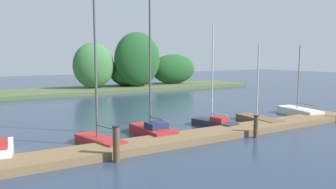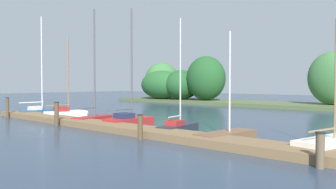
{
  "view_description": "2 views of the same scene",
  "coord_description": "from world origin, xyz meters",
  "px_view_note": "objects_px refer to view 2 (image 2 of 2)",
  "views": [
    {
      "loc": [
        -8.42,
        -0.2,
        4.22
      ],
      "look_at": [
        0.66,
        15.0,
        2.17
      ],
      "focal_mm": 34.14,
      "sensor_mm": 36.0,
      "label": 1
    },
    {
      "loc": [
        15.89,
        0.81,
        2.63
      ],
      "look_at": [
        2.11,
        15.61,
        1.99
      ],
      "focal_mm": 36.5,
      "sensor_mm": 36.0,
      "label": 2
    }
  ],
  "objects_px": {
    "sailboat_1": "(67,113)",
    "sailboat_0": "(41,110)",
    "sailboat_2": "(94,116)",
    "sailboat_4": "(179,126)",
    "mooring_piling_1": "(57,114)",
    "mooring_piling_3": "(320,150)",
    "sailboat_3": "(130,119)",
    "sailboat_6": "(333,144)",
    "sailboat_5": "(228,134)",
    "mooring_piling_0": "(7,107)",
    "mooring_piling_2": "(140,127)"
  },
  "relations": [
    {
      "from": "sailboat_0",
      "to": "sailboat_6",
      "type": "height_order",
      "value": "sailboat_0"
    },
    {
      "from": "mooring_piling_1",
      "to": "sailboat_6",
      "type": "bearing_deg",
      "value": 11.34
    },
    {
      "from": "sailboat_6",
      "to": "mooring_piling_2",
      "type": "xyz_separation_m",
      "value": [
        -7.59,
        -3.14,
        0.31
      ]
    },
    {
      "from": "sailboat_1",
      "to": "mooring_piling_3",
      "type": "height_order",
      "value": "sailboat_1"
    },
    {
      "from": "sailboat_2",
      "to": "mooring_piling_0",
      "type": "height_order",
      "value": "sailboat_2"
    },
    {
      "from": "mooring_piling_2",
      "to": "mooring_piling_3",
      "type": "relative_size",
      "value": 1.05
    },
    {
      "from": "sailboat_2",
      "to": "sailboat_4",
      "type": "bearing_deg",
      "value": -101.0
    },
    {
      "from": "sailboat_4",
      "to": "mooring_piling_1",
      "type": "bearing_deg",
      "value": 101.95
    },
    {
      "from": "sailboat_1",
      "to": "sailboat_4",
      "type": "xyz_separation_m",
      "value": [
        11.7,
        -0.1,
        -0.05
      ]
    },
    {
      "from": "sailboat_3",
      "to": "sailboat_6",
      "type": "xyz_separation_m",
      "value": [
        12.08,
        -0.1,
        -0.12
      ]
    },
    {
      "from": "sailboat_1",
      "to": "sailboat_6",
      "type": "xyz_separation_m",
      "value": [
        19.61,
        -0.09,
        -0.09
      ]
    },
    {
      "from": "sailboat_3",
      "to": "mooring_piling_2",
      "type": "height_order",
      "value": "sailboat_3"
    },
    {
      "from": "mooring_piling_1",
      "to": "mooring_piling_3",
      "type": "height_order",
      "value": "mooring_piling_1"
    },
    {
      "from": "sailboat_1",
      "to": "sailboat_0",
      "type": "bearing_deg",
      "value": 103.21
    },
    {
      "from": "sailboat_4",
      "to": "sailboat_3",
      "type": "bearing_deg",
      "value": 78.14
    },
    {
      "from": "sailboat_1",
      "to": "mooring_piling_1",
      "type": "distance_m",
      "value": 5.28
    },
    {
      "from": "sailboat_5",
      "to": "sailboat_6",
      "type": "bearing_deg",
      "value": -80.66
    },
    {
      "from": "sailboat_1",
      "to": "sailboat_4",
      "type": "distance_m",
      "value": 11.7
    },
    {
      "from": "sailboat_1",
      "to": "sailboat_3",
      "type": "xyz_separation_m",
      "value": [
        7.52,
        0.01,
        0.03
      ]
    },
    {
      "from": "sailboat_0",
      "to": "sailboat_5",
      "type": "distance_m",
      "value": 18.5
    },
    {
      "from": "sailboat_2",
      "to": "sailboat_5",
      "type": "xyz_separation_m",
      "value": [
        10.73,
        0.04,
        -0.18
      ]
    },
    {
      "from": "sailboat_5",
      "to": "mooring_piling_0",
      "type": "bearing_deg",
      "value": 102.8
    },
    {
      "from": "sailboat_0",
      "to": "mooring_piling_3",
      "type": "height_order",
      "value": "sailboat_0"
    },
    {
      "from": "sailboat_6",
      "to": "mooring_piling_3",
      "type": "height_order",
      "value": "sailboat_6"
    },
    {
      "from": "sailboat_4",
      "to": "mooring_piling_0",
      "type": "height_order",
      "value": "sailboat_4"
    },
    {
      "from": "sailboat_3",
      "to": "sailboat_6",
      "type": "distance_m",
      "value": 12.09
    },
    {
      "from": "mooring_piling_3",
      "to": "sailboat_2",
      "type": "bearing_deg",
      "value": 170.55
    },
    {
      "from": "mooring_piling_0",
      "to": "sailboat_5",
      "type": "bearing_deg",
      "value": 8.07
    },
    {
      "from": "sailboat_2",
      "to": "sailboat_4",
      "type": "height_order",
      "value": "sailboat_2"
    },
    {
      "from": "sailboat_0",
      "to": "sailboat_5",
      "type": "relative_size",
      "value": 1.62
    },
    {
      "from": "sailboat_0",
      "to": "mooring_piling_3",
      "type": "distance_m",
      "value": 23.73
    },
    {
      "from": "sailboat_4",
      "to": "mooring_piling_1",
      "type": "xyz_separation_m",
      "value": [
        -7.5,
        -3.09,
        0.43
      ]
    },
    {
      "from": "sailboat_1",
      "to": "sailboat_2",
      "type": "relative_size",
      "value": 0.82
    },
    {
      "from": "sailboat_5",
      "to": "mooring_piling_3",
      "type": "distance_m",
      "value": 5.74
    },
    {
      "from": "sailboat_5",
      "to": "mooring_piling_3",
      "type": "bearing_deg",
      "value": -113.0
    },
    {
      "from": "sailboat_1",
      "to": "mooring_piling_1",
      "type": "bearing_deg",
      "value": -121.21
    },
    {
      "from": "sailboat_0",
      "to": "sailboat_5",
      "type": "height_order",
      "value": "sailboat_0"
    },
    {
      "from": "sailboat_4",
      "to": "sailboat_5",
      "type": "relative_size",
      "value": 1.22
    },
    {
      "from": "mooring_piling_3",
      "to": "sailboat_1",
      "type": "bearing_deg",
      "value": 171.19
    },
    {
      "from": "sailboat_1",
      "to": "mooring_piling_2",
      "type": "xyz_separation_m",
      "value": [
        12.02,
        -3.23,
        0.22
      ]
    },
    {
      "from": "mooring_piling_1",
      "to": "mooring_piling_3",
      "type": "bearing_deg",
      "value": 0.21
    },
    {
      "from": "sailboat_1",
      "to": "sailboat_2",
      "type": "distance_m",
      "value": 4.38
    },
    {
      "from": "sailboat_5",
      "to": "mooring_piling_2",
      "type": "xyz_separation_m",
      "value": [
        -3.07,
        -2.77,
        0.35
      ]
    },
    {
      "from": "sailboat_3",
      "to": "sailboat_6",
      "type": "bearing_deg",
      "value": -91.81
    },
    {
      "from": "sailboat_0",
      "to": "mooring_piling_2",
      "type": "xyz_separation_m",
      "value": [
        15.44,
        -2.79,
        0.19
      ]
    },
    {
      "from": "sailboat_2",
      "to": "mooring_piling_1",
      "type": "distance_m",
      "value": 2.71
    },
    {
      "from": "sailboat_2",
      "to": "sailboat_5",
      "type": "distance_m",
      "value": 10.73
    },
    {
      "from": "sailboat_2",
      "to": "mooring_piling_2",
      "type": "xyz_separation_m",
      "value": [
        7.66,
        -2.74,
        0.17
      ]
    },
    {
      "from": "mooring_piling_2",
      "to": "mooring_piling_3",
      "type": "distance_m",
      "value": 8.14
    },
    {
      "from": "sailboat_1",
      "to": "sailboat_3",
      "type": "distance_m",
      "value": 7.52
    }
  ]
}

